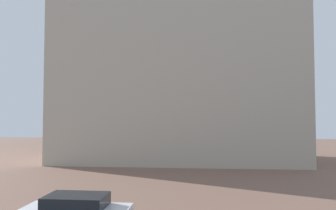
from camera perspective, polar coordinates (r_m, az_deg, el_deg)
The scene contains 1 object.
landmark_building at distance 34.95m, azimuth 2.23°, elevation 8.86°, with size 24.67×12.54×38.20m.
Camera 1 is at (1.68, -1.69, 4.37)m, focal length 33.77 mm.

